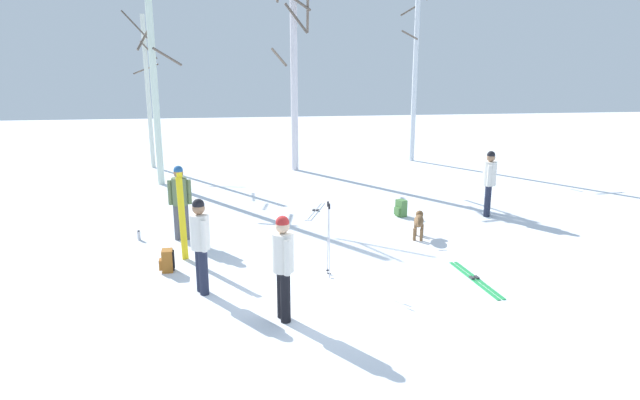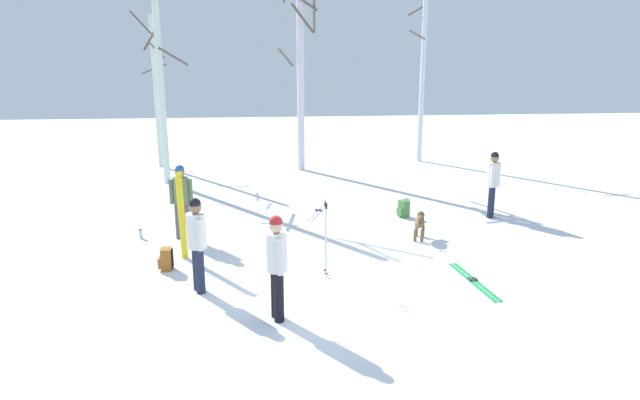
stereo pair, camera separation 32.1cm
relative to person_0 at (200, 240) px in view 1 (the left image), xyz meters
name	(u,v)px [view 1 (the left image)]	position (x,y,z in m)	size (l,w,h in m)	color
ground_plane	(342,294)	(2.43, -0.39, -0.98)	(60.00, 60.00, 0.00)	white
person_0	(200,240)	(0.00, 0.00, 0.00)	(0.34, 0.49, 1.72)	#1E2338
person_1	(180,198)	(-0.67, 3.09, 0.00)	(0.52, 0.34, 1.72)	#4C4C56
person_2	(283,261)	(1.35, -1.24, 0.00)	(0.34, 0.51, 1.72)	black
person_3	(489,179)	(7.07, 4.06, 0.00)	(0.34, 0.48, 1.72)	#1E2338
dog	(419,221)	(4.72, 2.51, -0.59)	(0.41, 0.86, 0.57)	brown
ski_pair_planted_0	(182,217)	(-0.49, 1.74, -0.07)	(0.16, 0.07, 1.83)	yellow
ski_pair_lying_0	(475,279)	(5.02, -0.09, -0.97)	(0.35, 1.86, 0.05)	green
ski_pair_lying_1	(315,211)	(2.64, 5.04, -0.97)	(0.77, 1.77, 0.05)	white
ski_poles_0	(329,237)	(2.32, 0.49, -0.21)	(0.07, 0.27, 1.44)	#B2B2BC
backpack_0	(167,261)	(-0.75, 1.12, -0.77)	(0.30, 0.27, 0.44)	#99591E
backpack_1	(401,208)	(4.80, 4.29, -0.77)	(0.34, 0.32, 0.44)	#4C7F3F
water_bottle_0	(139,235)	(-1.65, 3.18, -0.88)	(0.08, 0.08, 0.22)	silver
birch_tree_0	(148,90)	(-2.66, 12.01, 1.89)	(1.13, 1.25, 5.63)	silver
birch_tree_1	(154,72)	(-1.94, 9.05, 2.61)	(1.35, 1.72, 7.20)	silver
birch_tree_2	(294,72)	(2.60, 10.82, 2.55)	(1.39, 1.39, 6.80)	silver
birch_tree_3	(415,57)	(7.41, 12.13, 3.07)	(0.93, 1.42, 7.76)	silver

